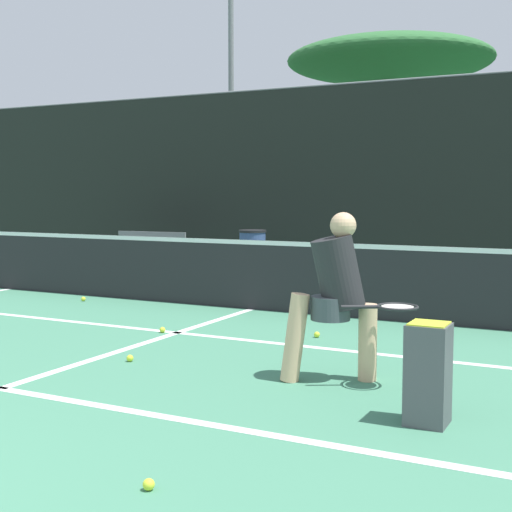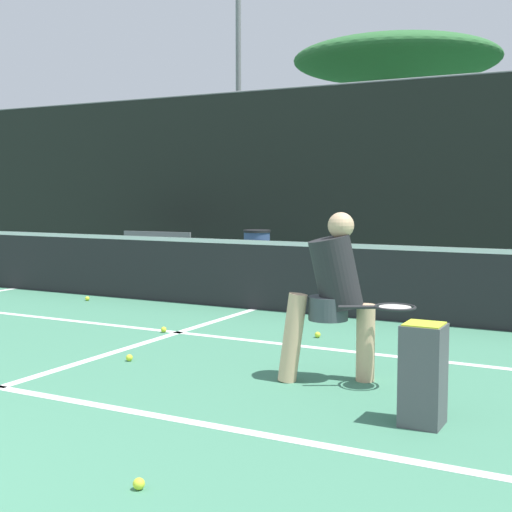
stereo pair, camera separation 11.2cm
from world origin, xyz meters
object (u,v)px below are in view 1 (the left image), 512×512
object	(u,v)px
player_practicing	(336,292)
trash_bin	(252,258)
ball_hopper	(428,371)
parked_car	(307,238)
courtside_bench	(149,253)

from	to	relation	value
player_practicing	trash_bin	size ratio (longest dim) A/B	1.50
ball_hopper	player_practicing	bearing A→B (deg)	141.30
trash_bin	parked_car	bearing A→B (deg)	100.17
courtside_bench	trash_bin	xyz separation A→B (m)	(2.31, -0.23, 0.02)
player_practicing	ball_hopper	bearing A→B (deg)	-67.69
trash_bin	parked_car	size ratio (longest dim) A/B	0.23
trash_bin	player_practicing	bearing A→B (deg)	-56.08
ball_hopper	parked_car	distance (m)	11.25
player_practicing	trash_bin	bearing A→B (deg)	94.94
trash_bin	parked_car	world-z (taller)	parked_car
player_practicing	courtside_bench	size ratio (longest dim) A/B	0.98
player_practicing	ball_hopper	size ratio (longest dim) A/B	2.03
courtside_bench	parked_car	world-z (taller)	parked_car
ball_hopper	courtside_bench	distance (m)	9.04
player_practicing	parked_car	world-z (taller)	player_practicing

